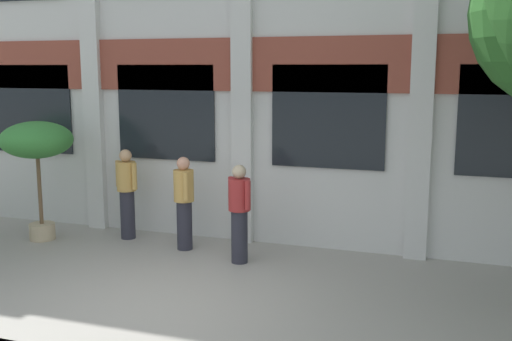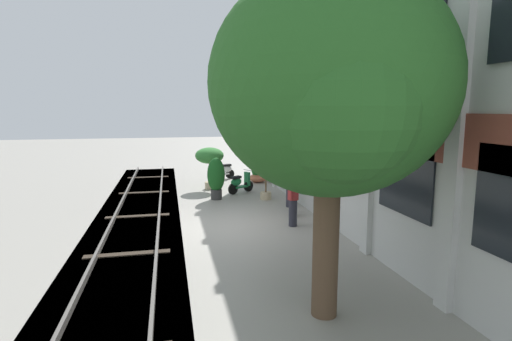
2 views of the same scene
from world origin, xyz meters
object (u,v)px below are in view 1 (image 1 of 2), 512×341
Objects in this scene: resident_watching_tracks at (239,211)px; resident_near_plants at (184,200)px; resident_by_doorway at (127,191)px; potted_plant_tall_urn at (37,145)px.

resident_near_plants is at bearing -74.51° from resident_watching_tracks.
resident_by_doorway reaches higher than resident_near_plants.
resident_watching_tracks is (3.81, -0.07, -0.87)m from potted_plant_tall_urn.
resident_near_plants is (-1.13, 0.36, 0.01)m from resident_watching_tracks.
potted_plant_tall_urn is 2.83m from resident_near_plants.
resident_watching_tracks is at bearing 94.58° from resident_by_doorway.
potted_plant_tall_urn is at bearing -49.32° from resident_by_doorway.
resident_by_doorway is at bearing 21.31° from potted_plant_tall_urn.
resident_near_plants is (2.68, 0.29, -0.86)m from potted_plant_tall_urn.
potted_plant_tall_urn is 1.34× the size of resident_near_plants.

